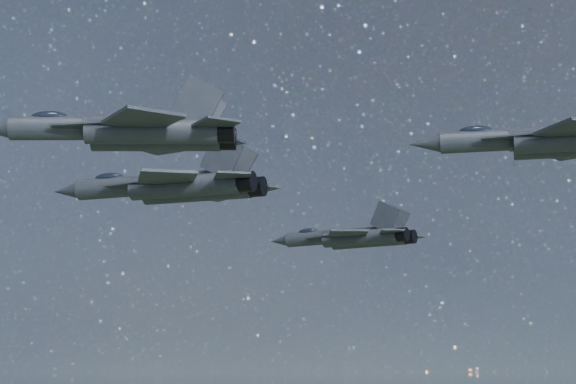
% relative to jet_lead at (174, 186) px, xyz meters
% --- Properties ---
extents(jet_lead, '(20.25, 14.27, 5.12)m').
position_rel_jet_lead_xyz_m(jet_lead, '(0.00, 0.00, 0.00)').
color(jet_lead, '#2E343A').
extents(jet_left, '(15.85, 11.09, 3.99)m').
position_rel_jet_lead_xyz_m(jet_left, '(9.46, 17.10, -2.67)').
color(jet_left, '#2E343A').
extents(jet_right, '(15.53, 10.19, 3.99)m').
position_rel_jet_lead_xyz_m(jet_right, '(10.63, -22.29, -1.58)').
color(jet_right, '#2E343A').
extents(jet_slot, '(15.17, 10.41, 3.81)m').
position_rel_jet_lead_xyz_m(jet_slot, '(32.55, -10.23, -1.63)').
color(jet_slot, '#2E343A').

